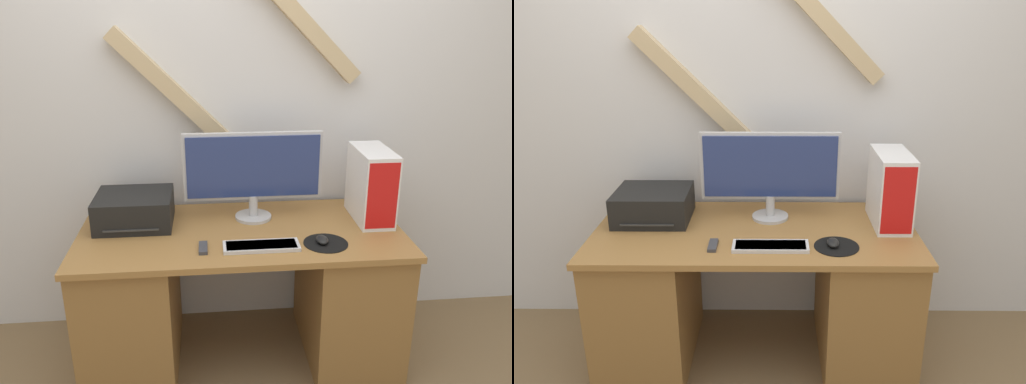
# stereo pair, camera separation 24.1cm
# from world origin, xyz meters

# --- Properties ---
(wall_back) EXTENTS (6.40, 0.13, 2.70)m
(wall_back) POSITION_xyz_m (0.00, 0.81, 1.35)
(wall_back) COLOR silver
(wall_back) RESTS_ON ground_plane
(desk) EXTENTS (1.60, 0.75, 0.74)m
(desk) POSITION_xyz_m (0.00, 0.38, 0.38)
(desk) COLOR olive
(desk) RESTS_ON ground_plane
(monitor) EXTENTS (0.71, 0.19, 0.46)m
(monitor) POSITION_xyz_m (0.07, 0.53, 1.00)
(monitor) COLOR #B7B7BC
(monitor) RESTS_ON desk
(keyboard) EXTENTS (0.35, 0.12, 0.02)m
(keyboard) POSITION_xyz_m (0.08, 0.17, 0.75)
(keyboard) COLOR silver
(keyboard) RESTS_ON desk
(mousepad) EXTENTS (0.21, 0.21, 0.00)m
(mousepad) POSITION_xyz_m (0.38, 0.19, 0.74)
(mousepad) COLOR black
(mousepad) RESTS_ON desk
(mouse) EXTENTS (0.06, 0.09, 0.03)m
(mouse) POSITION_xyz_m (0.37, 0.19, 0.75)
(mouse) COLOR black
(mouse) RESTS_ON mousepad
(computer_tower) EXTENTS (0.17, 0.35, 0.37)m
(computer_tower) POSITION_xyz_m (0.68, 0.46, 0.92)
(computer_tower) COLOR white
(computer_tower) RESTS_ON desk
(printer) EXTENTS (0.38, 0.33, 0.16)m
(printer) POSITION_xyz_m (-0.53, 0.51, 0.81)
(printer) COLOR black
(printer) RESTS_ON desk
(remote_control) EXTENTS (0.04, 0.12, 0.02)m
(remote_control) POSITION_xyz_m (-0.19, 0.18, 0.74)
(remote_control) COLOR #38383D
(remote_control) RESTS_ON desk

